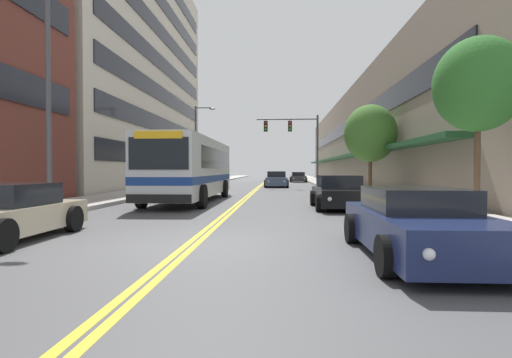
# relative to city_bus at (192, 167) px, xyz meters

# --- Properties ---
(ground_plane) EXTENTS (240.00, 240.00, 0.00)m
(ground_plane) POSITION_rel_city_bus_xyz_m (2.57, 25.41, -1.74)
(ground_plane) COLOR #4C4C4F
(sidewalk_left) EXTENTS (3.27, 106.00, 0.17)m
(sidewalk_left) POSITION_rel_city_bus_xyz_m (-4.56, 25.41, -1.66)
(sidewalk_left) COLOR #B2ADA5
(sidewalk_left) RESTS_ON ground_plane
(sidewalk_right) EXTENTS (3.27, 106.00, 0.17)m
(sidewalk_right) POSITION_rel_city_bus_xyz_m (9.71, 25.41, -1.66)
(sidewalk_right) COLOR #B2ADA5
(sidewalk_right) RESTS_ON ground_plane
(centre_line) EXTENTS (0.34, 106.00, 0.01)m
(centre_line) POSITION_rel_city_bus_xyz_m (2.57, 25.41, -1.74)
(centre_line) COLOR yellow
(centre_line) RESTS_ON ground_plane
(office_tower_left) EXTENTS (12.08, 31.55, 22.87)m
(office_tower_left) POSITION_rel_city_bus_xyz_m (-12.43, 17.34, 9.69)
(office_tower_left) COLOR beige
(office_tower_left) RESTS_ON ground_plane
(storefront_row_right) EXTENTS (9.10, 68.00, 9.89)m
(storefront_row_right) POSITION_rel_city_bus_xyz_m (15.57, 25.41, 3.19)
(storefront_row_right) COLOR gray
(storefront_row_right) RESTS_ON ground_plane
(city_bus) EXTENTS (2.86, 11.11, 3.08)m
(city_bus) POSITION_rel_city_bus_xyz_m (0.00, 0.00, 0.00)
(city_bus) COLOR silver
(city_bus) RESTS_ON ground_plane
(car_champagne_parked_left_near) EXTENTS (2.16, 4.37, 1.28)m
(car_champagne_parked_left_near) POSITION_rel_city_bus_xyz_m (-1.82, -11.42, -1.14)
(car_champagne_parked_left_near) COLOR beige
(car_champagne_parked_left_near) RESTS_ON ground_plane
(car_white_parked_left_mid) EXTENTS (2.18, 4.14, 1.29)m
(car_white_parked_left_mid) POSITION_rel_city_bus_xyz_m (-1.68, 18.19, -1.13)
(car_white_parked_left_mid) COLOR white
(car_white_parked_left_mid) RESTS_ON ground_plane
(car_silver_parked_left_far) EXTENTS (2.03, 4.18, 1.38)m
(car_silver_parked_left_far) POSITION_rel_city_bus_xyz_m (-1.84, 11.86, -1.10)
(car_silver_parked_left_far) COLOR #B7B7BC
(car_silver_parked_left_far) RESTS_ON ground_plane
(car_navy_parked_right_foreground) EXTENTS (2.12, 4.67, 1.27)m
(car_navy_parked_right_foreground) POSITION_rel_city_bus_xyz_m (6.97, -12.68, -1.14)
(car_navy_parked_right_foreground) COLOR #19234C
(car_navy_parked_right_foreground) RESTS_ON ground_plane
(car_dark_grey_parked_right_mid) EXTENTS (2.14, 4.80, 1.30)m
(car_dark_grey_parked_right_mid) POSITION_rel_city_bus_xyz_m (6.92, 32.00, -1.14)
(car_dark_grey_parked_right_mid) COLOR #38383D
(car_dark_grey_parked_right_mid) RESTS_ON ground_plane
(car_black_parked_right_far) EXTENTS (2.17, 4.38, 1.37)m
(car_black_parked_right_far) POSITION_rel_city_bus_xyz_m (6.93, -3.46, -1.11)
(car_black_parked_right_far) COLOR black
(car_black_parked_right_far) RESTS_ON ground_plane
(car_slate_blue_moving_lead) EXTENTS (2.19, 4.80, 1.45)m
(car_slate_blue_moving_lead) POSITION_rel_city_bus_xyz_m (4.20, 16.92, -1.07)
(car_slate_blue_moving_lead) COLOR #475675
(car_slate_blue_moving_lead) RESTS_ON ground_plane
(car_red_moving_second) EXTENTS (2.17, 4.91, 1.13)m
(car_red_moving_second) POSITION_rel_city_bus_xyz_m (4.28, 44.24, -1.20)
(car_red_moving_second) COLOR maroon
(car_red_moving_second) RESTS_ON ground_plane
(traffic_signal_mast) EXTENTS (5.38, 0.38, 6.35)m
(traffic_signal_mast) POSITION_rel_city_bus_xyz_m (5.95, 14.82, 2.76)
(traffic_signal_mast) COLOR #47474C
(traffic_signal_mast) RESTS_ON ground_plane
(street_lamp_left_near) EXTENTS (1.83, 0.28, 9.20)m
(street_lamp_left_near) POSITION_rel_city_bus_xyz_m (-2.53, -8.05, 3.57)
(street_lamp_left_near) COLOR #47474C
(street_lamp_left_near) RESTS_ON ground_plane
(street_lamp_left_far) EXTENTS (1.81, 0.28, 7.07)m
(street_lamp_left_far) POSITION_rel_city_bus_xyz_m (-2.48, 13.92, 2.46)
(street_lamp_left_far) COLOR #47474C
(street_lamp_left_far) RESTS_ON ground_plane
(street_tree_right_near) EXTENTS (2.49, 2.49, 5.26)m
(street_tree_right_near) POSITION_rel_city_bus_xyz_m (10.19, -8.17, 2.31)
(street_tree_right_near) COLOR brown
(street_tree_right_near) RESTS_ON sidewalk_right
(street_tree_right_mid) EXTENTS (3.14, 3.14, 5.36)m
(street_tree_right_mid) POSITION_rel_city_bus_xyz_m (9.95, 4.39, 2.05)
(street_tree_right_mid) COLOR brown
(street_tree_right_mid) RESTS_ON sidewalk_right
(fire_hydrant) EXTENTS (0.34, 0.26, 0.85)m
(fire_hydrant) POSITION_rel_city_bus_xyz_m (8.52, 0.24, -1.15)
(fire_hydrant) COLOR #B7B7BC
(fire_hydrant) RESTS_ON sidewalk_right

